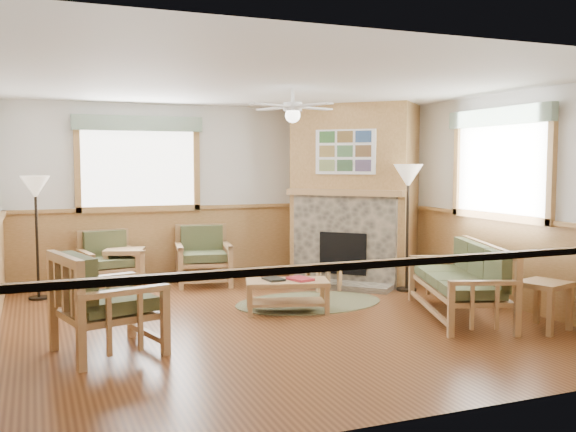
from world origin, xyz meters
name	(u,v)px	position (x,y,z in m)	size (l,w,h in m)	color
floor	(278,322)	(0.00, 0.00, -0.01)	(6.00, 6.00, 0.01)	brown
ceiling	(278,84)	(0.00, 0.00, 2.70)	(6.00, 6.00, 0.01)	white
wall_back	(210,193)	(0.00, 3.00, 1.35)	(6.00, 0.02, 2.70)	silver
wall_front	(431,230)	(0.00, -3.00, 1.35)	(6.00, 0.02, 2.70)	silver
wall_right	(492,199)	(3.00, 0.00, 1.35)	(0.02, 6.00, 2.70)	silver
wainscot	(278,274)	(0.00, 0.00, 0.55)	(6.00, 6.00, 1.10)	#A47843
fireplace	(355,193)	(2.05, 2.05, 1.35)	(2.20, 2.20, 2.70)	#A47843
window_back	(138,115)	(-1.10, 2.96, 2.53)	(1.90, 0.16, 1.50)	white
window_right	(503,106)	(2.96, -0.20, 2.53)	(0.16, 1.90, 1.50)	white
ceiling_fan	(293,91)	(0.30, 0.30, 2.66)	(1.24, 1.24, 0.36)	white
sofa	(459,281)	(2.06, -0.58, 0.43)	(0.77, 1.88, 0.86)	#A2794B
armchair_back_left	(110,261)	(-1.59, 2.55, 0.42)	(0.75, 0.75, 0.84)	#A2794B
armchair_back_right	(203,256)	(-0.25, 2.48, 0.44)	(0.78, 0.78, 0.88)	#A2794B
armchair_left	(108,302)	(-1.95, -0.54, 0.49)	(0.87, 0.87, 0.98)	#A2794B
coffee_table	(287,296)	(0.26, 0.37, 0.20)	(0.99, 0.49, 0.40)	#A2794B
end_table_chairs	(125,269)	(-1.39, 2.55, 0.30)	(0.53, 0.51, 0.59)	#A2794B
end_table_sofa	(543,306)	(2.55, -1.43, 0.27)	(0.48, 0.46, 0.53)	#A2794B
footstool	(323,277)	(1.25, 1.47, 0.18)	(0.41, 0.41, 0.36)	#A2794B
braided_rug	(309,303)	(0.71, 0.75, 0.01)	(1.96, 1.96, 0.01)	brown
floor_lamp_left	(37,238)	(-2.55, 2.32, 0.83)	(0.38, 0.38, 1.66)	black
floor_lamp_right	(407,227)	(2.34, 0.98, 0.91)	(0.41, 0.41, 1.81)	black
book_red	(300,278)	(0.41, 0.32, 0.43)	(0.22, 0.30, 0.03)	maroon
book_dark	(274,278)	(0.11, 0.44, 0.42)	(0.20, 0.27, 0.03)	black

